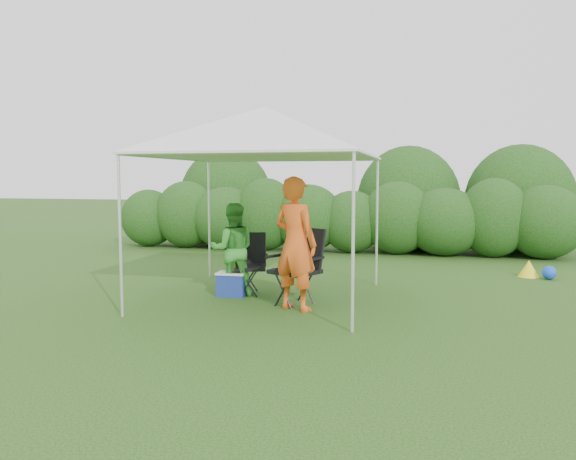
% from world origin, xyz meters
% --- Properties ---
extents(ground, '(70.00, 70.00, 0.00)m').
position_xyz_m(ground, '(0.00, 0.00, 0.00)').
color(ground, '#30581B').
extents(hedge, '(11.29, 1.53, 1.80)m').
position_xyz_m(hedge, '(0.14, 6.00, 0.83)').
color(hedge, '#244F18').
rests_on(hedge, ground).
extents(canopy, '(3.10, 3.10, 2.83)m').
position_xyz_m(canopy, '(0.00, 0.50, 2.46)').
color(canopy, silver).
rests_on(canopy, ground).
extents(chair_right, '(0.83, 0.81, 1.08)m').
position_xyz_m(chair_right, '(0.56, 0.32, 0.61)').
color(chair_right, black).
rests_on(chair_right, ground).
extents(chair_left, '(0.69, 0.65, 0.94)m').
position_xyz_m(chair_left, '(-0.37, 0.84, 0.53)').
color(chair_left, black).
rests_on(chair_left, ground).
extents(man, '(0.79, 0.67, 1.82)m').
position_xyz_m(man, '(0.59, -0.06, 0.91)').
color(man, '#F85C1C').
rests_on(man, ground).
extents(woman, '(0.83, 0.75, 1.42)m').
position_xyz_m(woman, '(-0.56, 0.63, 0.71)').
color(woman, green).
rests_on(woman, ground).
extents(cooler, '(0.45, 0.34, 0.37)m').
position_xyz_m(cooler, '(-0.56, 0.57, 0.19)').
color(cooler, navy).
rests_on(cooler, ground).
extents(bottle, '(0.06, 0.06, 0.24)m').
position_xyz_m(bottle, '(-0.50, 0.53, 0.49)').
color(bottle, '#592D0C').
rests_on(bottle, cooler).
extents(lawn_toy, '(0.61, 0.51, 0.31)m').
position_xyz_m(lawn_toy, '(4.21, 3.41, 0.15)').
color(lawn_toy, yellow).
rests_on(lawn_toy, ground).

